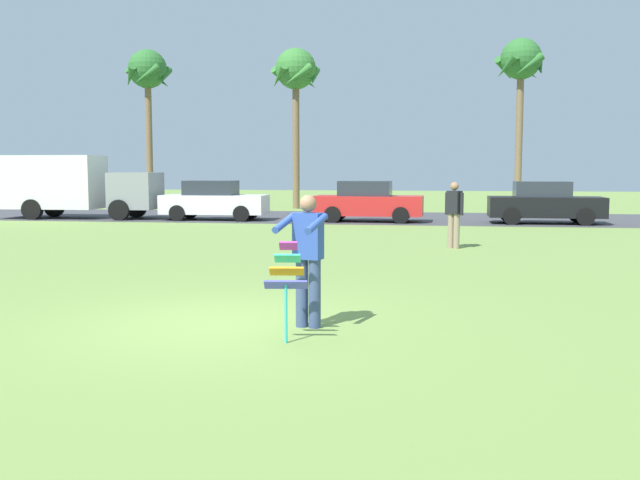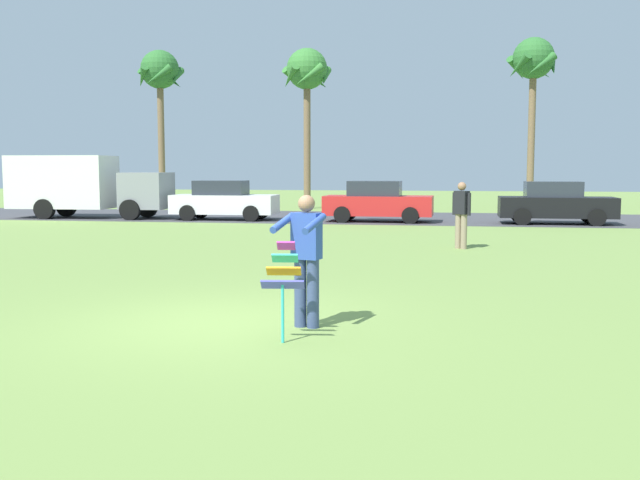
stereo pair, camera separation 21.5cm
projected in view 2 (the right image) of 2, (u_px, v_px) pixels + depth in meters
ground_plane at (224, 323)px, 9.61m from camera, size 120.00×120.00×0.00m
road_strip at (377, 218)px, 30.46m from camera, size 120.00×8.00×0.01m
person_kite_flyer at (306, 255)px, 9.26m from camera, size 0.65×0.73×1.73m
kite_held at (284, 275)px, 8.62m from camera, size 0.53×0.67×1.17m
parked_truck_grey_van at (81, 185)px, 30.09m from camera, size 6.76×2.27×2.62m
parked_car_white at (224, 201)px, 29.07m from camera, size 4.23×1.89×1.60m
parked_car_red at (378, 202)px, 27.99m from camera, size 4.24×1.91×1.60m
parked_car_black at (556, 204)px, 26.83m from camera, size 4.22×1.87×1.60m
palm_tree_left_near at (160, 76)px, 39.33m from camera, size 2.58×2.71×8.56m
palm_tree_right_near at (307, 76)px, 36.90m from camera, size 2.58×2.71×8.25m
palm_tree_centre_far at (533, 66)px, 36.63m from camera, size 2.58×2.71×8.76m
person_walker_near at (461, 213)px, 18.53m from camera, size 0.47×0.40×1.73m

